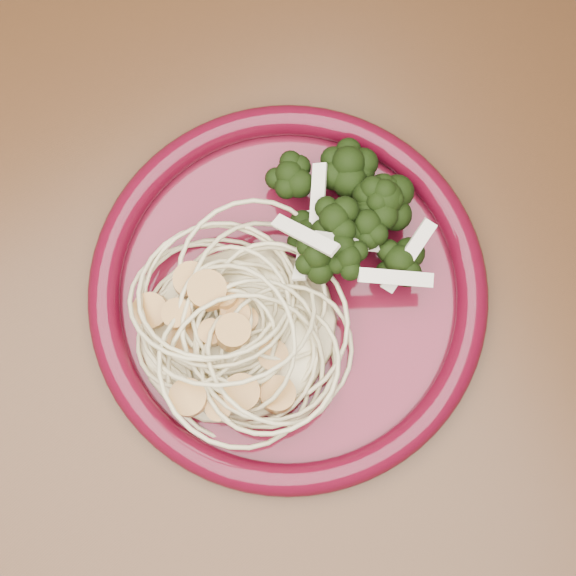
% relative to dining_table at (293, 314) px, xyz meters
% --- Properties ---
extents(dining_table, '(1.20, 0.80, 0.75)m').
position_rel_dining_table_xyz_m(dining_table, '(0.00, 0.00, 0.00)').
color(dining_table, '#472814').
rests_on(dining_table, ground).
extents(dinner_plate, '(0.32, 0.32, 0.02)m').
position_rel_dining_table_xyz_m(dinner_plate, '(-0.01, -0.00, 0.11)').
color(dinner_plate, '#500C1B').
rests_on(dinner_plate, dining_table).
extents(spaghetti_pile, '(0.16, 0.14, 0.03)m').
position_rel_dining_table_xyz_m(spaghetti_pile, '(-0.05, -0.01, 0.12)').
color(spaghetti_pile, beige).
rests_on(spaghetti_pile, dinner_plate).
extents(scallop_cluster, '(0.14, 0.14, 0.04)m').
position_rel_dining_table_xyz_m(scallop_cluster, '(-0.05, -0.01, 0.15)').
color(scallop_cluster, tan).
rests_on(scallop_cluster, spaghetti_pile).
extents(broccoli_pile, '(0.11, 0.15, 0.05)m').
position_rel_dining_table_xyz_m(broccoli_pile, '(0.04, 0.01, 0.13)').
color(broccoli_pile, black).
rests_on(broccoli_pile, dinner_plate).
extents(onion_garnish, '(0.08, 0.10, 0.05)m').
position_rel_dining_table_xyz_m(onion_garnish, '(0.04, 0.01, 0.16)').
color(onion_garnish, '#F3EACE').
rests_on(onion_garnish, broccoli_pile).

